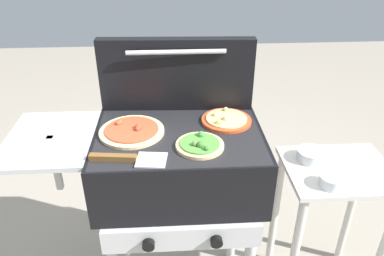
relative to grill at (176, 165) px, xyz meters
The scene contains 9 objects.
grill is the anchor object (origin of this frame).
grill_lid_open 0.37m from the grill, 86.33° to the left, with size 0.63×0.09×0.30m.
pizza_veggie 0.20m from the grill, 48.64° to the right, with size 0.17×0.17×0.04m.
pizza_pepperoni 0.22m from the grill, behind, with size 0.24×0.24×0.04m.
pizza_cheese 0.27m from the grill, 21.74° to the left, with size 0.20×0.20×0.04m.
spatula 0.28m from the grill, 133.50° to the right, with size 0.26×0.10×0.02m.
prep_table 0.72m from the grill, ahead, with size 0.44×0.36×0.71m.
topping_bowl_near 0.58m from the grill, ahead, with size 0.12×0.12×0.04m.
topping_bowl_far 0.60m from the grill, 10.17° to the right, with size 0.09×0.09×0.04m.
Camera 1 is at (-0.03, -1.22, 1.62)m, focal length 35.19 mm.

